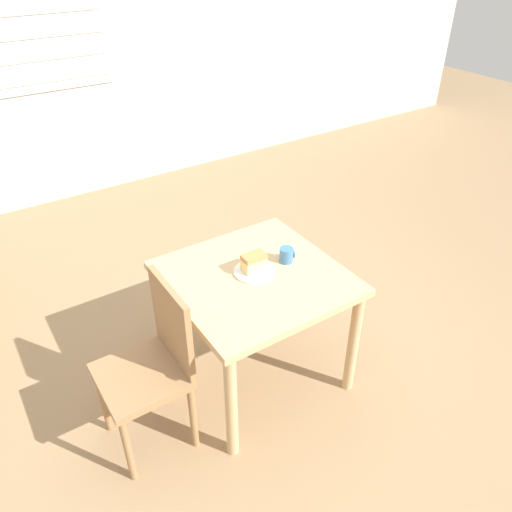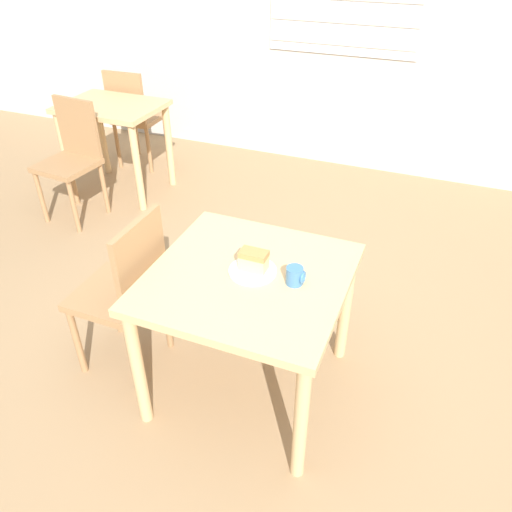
# 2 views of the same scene
# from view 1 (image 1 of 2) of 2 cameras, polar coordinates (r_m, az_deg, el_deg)

# --- Properties ---
(ground_plane) EXTENTS (14.00, 14.00, 0.00)m
(ground_plane) POSITION_cam_1_polar(r_m,az_deg,el_deg) (3.01, 1.84, -14.03)
(ground_plane) COLOR #997A56
(wall_back) EXTENTS (10.00, 0.09, 2.80)m
(wall_back) POSITION_cam_1_polar(r_m,az_deg,el_deg) (4.88, -20.37, 22.33)
(wall_back) COLOR beige
(wall_back) RESTS_ON ground_plane
(dining_table_near) EXTENTS (0.87, 0.87, 0.72)m
(dining_table_near) POSITION_cam_1_polar(r_m,az_deg,el_deg) (2.64, -0.11, -4.08)
(dining_table_near) COLOR tan
(dining_table_near) RESTS_ON ground_plane
(chair_near_window) EXTENTS (0.40, 0.40, 0.91)m
(chair_near_window) POSITION_cam_1_polar(r_m,az_deg,el_deg) (2.46, -11.63, -11.87)
(chair_near_window) COLOR #9E754C
(chair_near_window) RESTS_ON ground_plane
(plate) EXTENTS (0.22, 0.22, 0.01)m
(plate) POSITION_cam_1_polar(r_m,az_deg,el_deg) (2.60, -0.20, -1.77)
(plate) COLOR white
(plate) RESTS_ON dining_table_near
(cake_slice) EXTENTS (0.12, 0.07, 0.09)m
(cake_slice) POSITION_cam_1_polar(r_m,az_deg,el_deg) (2.57, -0.26, -0.70)
(cake_slice) COLOR #E0C67F
(cake_slice) RESTS_ON plate
(coffee_mug) EXTENTS (0.08, 0.07, 0.08)m
(coffee_mug) POSITION_cam_1_polar(r_m,az_deg,el_deg) (2.67, 3.54, 0.14)
(coffee_mug) COLOR teal
(coffee_mug) RESTS_ON dining_table_near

